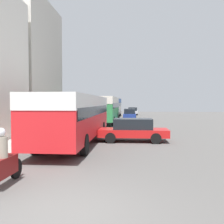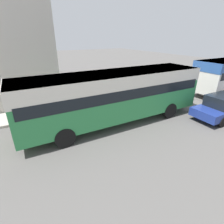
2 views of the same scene
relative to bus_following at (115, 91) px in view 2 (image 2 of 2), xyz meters
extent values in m
cube|color=#2D8447|center=(0.00, 0.00, -0.21)|extent=(2.55, 10.94, 2.55)
cube|color=silver|center=(0.00, 0.00, 0.68)|extent=(2.58, 11.00, 0.77)
cube|color=black|center=(0.00, 0.00, 0.11)|extent=(2.60, 10.51, 0.56)
cylinder|color=black|center=(-1.17, 3.39, -1.49)|extent=(0.28, 1.00, 1.00)
cylinder|color=black|center=(1.17, 3.39, -1.49)|extent=(0.28, 1.00, 1.00)
cylinder|color=black|center=(-1.17, -3.39, -1.49)|extent=(0.28, 1.00, 1.00)
cylinder|color=black|center=(1.17, -3.39, -1.49)|extent=(0.28, 1.00, 1.00)
cylinder|color=black|center=(-1.22, 9.97, -1.49)|extent=(0.28, 1.00, 1.00)
cube|color=navy|center=(2.79, 6.56, -1.41)|extent=(1.72, 4.55, 0.52)
cylinder|color=black|center=(2.00, 7.97, -1.67)|extent=(0.22, 0.64, 0.64)
cylinder|color=black|center=(2.00, 5.15, -1.67)|extent=(0.22, 0.64, 0.64)
cylinder|color=black|center=(3.58, 5.15, -1.67)|extent=(0.22, 0.64, 0.64)
cylinder|color=#232838|center=(-3.08, 0.40, -1.41)|extent=(0.35, 0.35, 0.84)
cylinder|color=maroon|center=(-3.08, 0.40, -0.64)|extent=(0.44, 0.44, 0.70)
sphere|color=tan|center=(-3.08, 0.40, -0.18)|extent=(0.23, 0.23, 0.23)
camera|label=1|loc=(3.11, -29.09, 0.46)|focal=40.00mm
camera|label=2|loc=(8.46, -4.84, 2.95)|focal=28.00mm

